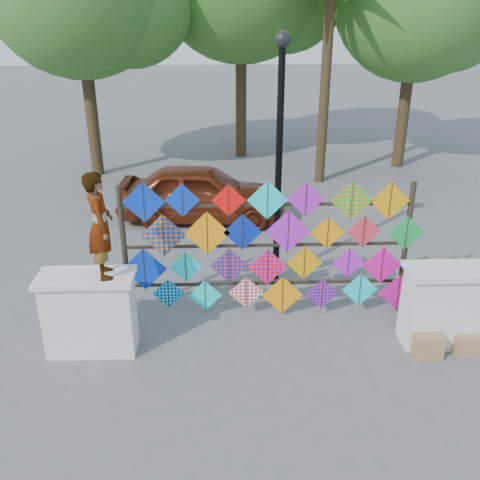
# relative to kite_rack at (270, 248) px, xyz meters

# --- Properties ---
(ground) EXTENTS (80.00, 80.00, 0.00)m
(ground) POSITION_rel_kite_rack_xyz_m (-0.06, -0.73, -1.22)
(ground) COLOR slate
(ground) RESTS_ON ground
(parapet_left) EXTENTS (1.40, 0.65, 1.28)m
(parapet_left) POSITION_rel_kite_rack_xyz_m (-2.76, -0.93, -0.57)
(parapet_left) COLOR silver
(parapet_left) RESTS_ON ground
(parapet_right) EXTENTS (1.40, 0.65, 1.28)m
(parapet_right) POSITION_rel_kite_rack_xyz_m (2.64, -0.93, -0.57)
(parapet_right) COLOR silver
(parapet_right) RESTS_ON ground
(kite_rack) EXTENTS (4.90, 0.24, 2.37)m
(kite_rack) POSITION_rel_kite_rack_xyz_m (0.00, 0.00, 0.00)
(kite_rack) COLOR black
(kite_rack) RESTS_ON ground
(vendor_woman) EXTENTS (0.50, 0.64, 1.54)m
(vendor_woman) POSITION_rel_kite_rack_xyz_m (-2.46, -0.93, 0.83)
(vendor_woman) COLOR #99999E
(vendor_woman) RESTS_ON parapet_left
(sedan) EXTENTS (4.08, 1.89, 1.35)m
(sedan) POSITION_rel_kite_rack_xyz_m (-1.24, 4.37, -0.55)
(sedan) COLOR maroon
(sedan) RESTS_ON ground
(lamppost) EXTENTS (0.28, 0.28, 4.46)m
(lamppost) POSITION_rel_kite_rack_xyz_m (0.24, 1.27, 1.47)
(lamppost) COLOR black
(lamppost) RESTS_ON ground
(cardboard_box_near) EXTENTS (0.42, 0.37, 0.37)m
(cardboard_box_near) POSITION_rel_kite_rack_xyz_m (2.25, -1.26, -1.04)
(cardboard_box_near) COLOR #A57250
(cardboard_box_near) RESTS_ON ground
(cardboard_box_far) EXTENTS (0.38, 0.35, 0.32)m
(cardboard_box_far) POSITION_rel_kite_rack_xyz_m (2.88, -1.20, -1.06)
(cardboard_box_far) COLOR #A57250
(cardboard_box_far) RESTS_ON ground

